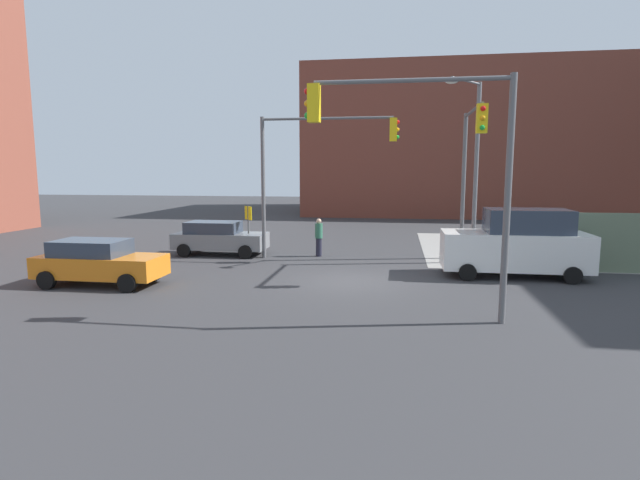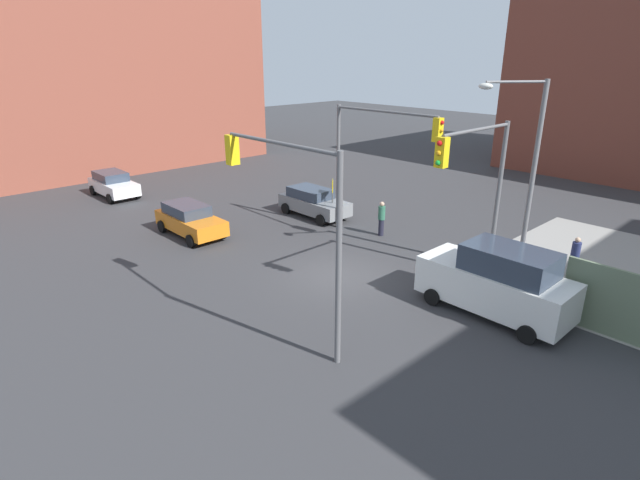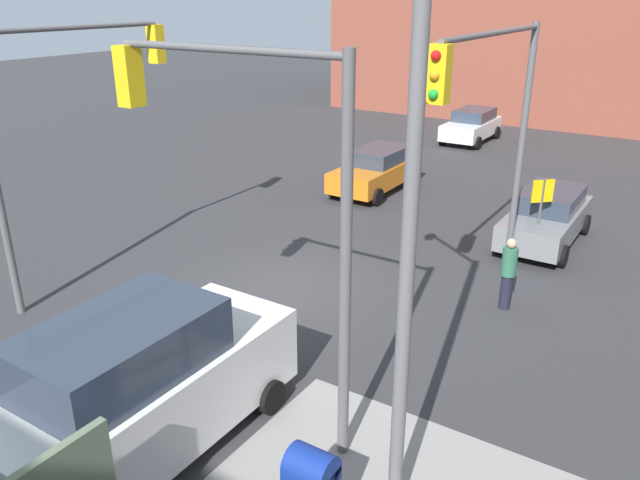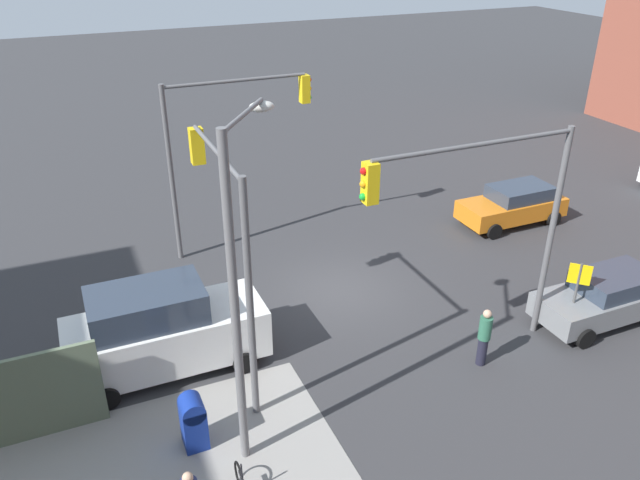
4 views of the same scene
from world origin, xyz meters
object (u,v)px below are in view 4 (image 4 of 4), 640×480
Objects in this scene: van_white_delivery at (163,330)px; coupe_orange at (513,204)px; pedestrian_crossing at (484,336)px; traffic_signal_se_corner at (226,132)px; street_lamp_corner at (239,276)px; mailbox_blue at (193,420)px; traffic_signal_ne_corner at (226,225)px; hatchback_gray at (606,297)px; traffic_signal_nw_corner at (487,205)px.

coupe_orange is at bearing -165.95° from van_white_delivery.
pedestrian_crossing reaches higher than coupe_orange.
traffic_signal_se_corner is 3.58× the size of pedestrian_crossing.
mailbox_blue is (1.22, -0.50, -3.94)m from street_lamp_corner.
traffic_signal_ne_corner is 7.83m from pedestrian_crossing.
coupe_orange is 15.55m from van_white_delivery.
traffic_signal_se_corner is 13.74m from hatchback_gray.
traffic_signal_ne_corner is at bearing -10.54° from hatchback_gray.
traffic_signal_nw_corner is at bearing 165.29° from traffic_signal_ne_corner.
traffic_signal_se_corner is 10.93m from mailbox_blue.
hatchback_gray is (-13.07, -0.11, 0.08)m from mailbox_blue.
traffic_signal_ne_corner reaches higher than mailbox_blue.
traffic_signal_se_corner is 0.81× the size of street_lamp_corner.
mailbox_blue is 0.79× the size of pedestrian_crossing.
street_lamp_corner is (2.56, 10.00, 0.07)m from traffic_signal_se_corner.
pedestrian_crossing is at bearing 178.60° from mailbox_blue.
coupe_orange is (-11.25, 2.53, -3.79)m from traffic_signal_se_corner.
pedestrian_crossing is at bearing 46.39° from coupe_orange.
traffic_signal_ne_corner is (2.08, 7.28, -0.05)m from traffic_signal_se_corner.
traffic_signal_ne_corner is at bearing -110.30° from pedestrian_crossing.
traffic_signal_ne_corner is 4.73m from mailbox_blue.
pedestrian_crossing is (-6.98, -0.30, -3.75)m from street_lamp_corner.
hatchback_gray is at bearing -179.52° from mailbox_blue.
hatchback_gray is 4.88m from pedestrian_crossing.
street_lamp_corner is 5.20m from van_white_delivery.
street_lamp_corner is 5.59× the size of mailbox_blue.
traffic_signal_ne_corner is 2.77m from street_lamp_corner.
traffic_signal_ne_corner is at bearing -127.39° from mailbox_blue.
van_white_delivery reaches higher than mailbox_blue.
street_lamp_corner reaches higher than van_white_delivery.
traffic_signal_se_corner is 1.00× the size of traffic_signal_ne_corner.
van_white_delivery is at bearing 58.74° from traffic_signal_se_corner.
coupe_orange is at bearing -105.97° from hatchback_gray.
pedestrian_crossing is (-8.24, 3.40, -0.33)m from van_white_delivery.
mailbox_blue is 13.07m from hatchback_gray.
street_lamp_corner reaches higher than pedestrian_crossing.
traffic_signal_nw_corner reaches higher than hatchback_gray.
van_white_delivery is at bearing -112.26° from pedestrian_crossing.
traffic_signal_se_corner is 12.14m from coupe_orange.
street_lamp_corner is at bearing 2.95° from hatchback_gray.
traffic_signal_nw_corner is 1.47× the size of coupe_orange.
traffic_signal_ne_corner is at bearing -14.71° from traffic_signal_nw_corner.
pedestrian_crossing is at bearing 84.52° from traffic_signal_nw_corner.
pedestrian_crossing reaches higher than hatchback_gray.
van_white_delivery reaches higher than hatchback_gray.
traffic_signal_nw_corner is 3.58× the size of pedestrian_crossing.
traffic_signal_nw_corner is at bearing -176.54° from mailbox_blue.
traffic_signal_nw_corner is 6.16m from hatchback_gray.
traffic_signal_ne_corner is (6.57, -1.72, -0.10)m from traffic_signal_nw_corner.
mailbox_blue is at bearing 52.61° from traffic_signal_ne_corner.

